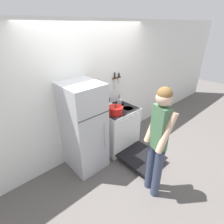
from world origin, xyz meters
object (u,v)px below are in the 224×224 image
Objects in this scene: refrigerator at (84,128)px; person at (158,139)px; stove_range at (118,129)px; utensil_jar at (119,102)px; dutch_oven_pot at (116,110)px; tea_kettle at (107,105)px.

refrigerator is 0.92× the size of person.
stove_range is 0.58m from utensil_jar.
refrigerator is 7.26× the size of utensil_jar.
stove_range is at bearing -0.55° from person.
dutch_oven_pot is at bearing -143.87° from utensil_jar.
stove_range is 0.78× the size of person.
person is at bearing -70.97° from refrigerator.
stove_range is 0.59m from tea_kettle.
tea_kettle is 1.16× the size of utensil_jar.
tea_kettle is at bearing 133.40° from stove_range.
stove_range is at bearing 27.61° from dutch_oven_pot.
tea_kettle is at bearing 87.08° from dutch_oven_pot.
refrigerator is at bearing 177.64° from stove_range.
tea_kettle is (0.66, 0.13, 0.18)m from refrigerator.
tea_kettle is 0.15× the size of person.
refrigerator is 1.18× the size of stove_range.
tea_kettle is (-0.16, 0.17, 0.54)m from stove_range.
stove_range is 5.32× the size of tea_kettle.
person reaches higher than utensil_jar.
tea_kettle is at bearing 7.94° from person.
dutch_oven_pot is 0.26m from tea_kettle.
dutch_oven_pot is at bearing 6.29° from person.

